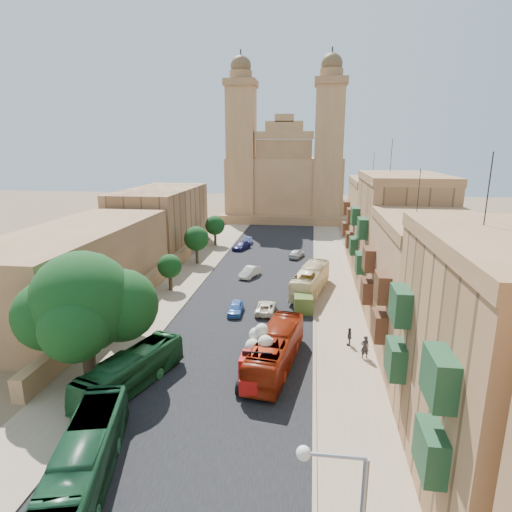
% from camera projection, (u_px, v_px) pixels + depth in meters
% --- Properties ---
extents(ground, '(260.00, 260.00, 0.00)m').
position_uv_depth(ground, '(202.00, 420.00, 26.74)').
color(ground, brown).
extents(road_surface, '(14.00, 140.00, 0.01)m').
position_uv_depth(road_surface, '(260.00, 278.00, 55.54)').
color(road_surface, black).
rests_on(road_surface, ground).
extents(sidewalk_east, '(5.00, 140.00, 0.01)m').
position_uv_depth(sidewalk_east, '(334.00, 281.00, 54.34)').
color(sidewalk_east, '#8F775D').
rests_on(sidewalk_east, ground).
extents(sidewalk_west, '(5.00, 140.00, 0.01)m').
position_uv_depth(sidewalk_west, '(189.00, 275.00, 56.74)').
color(sidewalk_west, '#8F775D').
rests_on(sidewalk_west, ground).
extents(kerb_east, '(0.25, 140.00, 0.12)m').
position_uv_depth(kerb_east, '(314.00, 280.00, 54.64)').
color(kerb_east, '#8F775D').
rests_on(kerb_east, ground).
extents(kerb_west, '(0.25, 140.00, 0.12)m').
position_uv_depth(kerb_west, '(207.00, 276.00, 56.41)').
color(kerb_west, '#8F775D').
rests_on(kerb_west, ground).
extents(townhouse_a, '(9.00, 14.00, 16.40)m').
position_uv_depth(townhouse_a, '(510.00, 369.00, 20.24)').
color(townhouse_a, '#A2734A').
rests_on(townhouse_a, ground).
extents(townhouse_b, '(9.00, 14.00, 14.90)m').
position_uv_depth(townhouse_b, '(430.00, 289.00, 33.87)').
color(townhouse_b, '#986C45').
rests_on(townhouse_b, ground).
extents(townhouse_c, '(9.00, 14.00, 17.40)m').
position_uv_depth(townhouse_c, '(398.00, 237.00, 47.00)').
color(townhouse_c, '#A2734A').
rests_on(townhouse_c, ground).
extents(townhouse_d, '(9.00, 14.00, 15.90)m').
position_uv_depth(townhouse_d, '(379.00, 222.00, 60.63)').
color(townhouse_d, '#986C45').
rests_on(townhouse_d, ground).
extents(west_wall, '(1.00, 40.00, 1.80)m').
position_uv_depth(west_wall, '(137.00, 293.00, 47.30)').
color(west_wall, '#986C45').
rests_on(west_wall, ground).
extents(west_building_low, '(10.00, 28.00, 8.40)m').
position_uv_depth(west_building_low, '(78.00, 267.00, 45.25)').
color(west_building_low, brown).
rests_on(west_building_low, ground).
extents(west_building_mid, '(10.00, 22.00, 10.00)m').
position_uv_depth(west_building_mid, '(162.00, 219.00, 70.01)').
color(west_building_mid, '#A2734A').
rests_on(west_building_mid, ground).
extents(church, '(28.00, 22.50, 36.30)m').
position_uv_depth(church, '(285.00, 178.00, 99.84)').
color(church, '#986C45').
rests_on(church, ground).
extents(ficus_tree, '(9.58, 8.82, 9.58)m').
position_uv_depth(ficus_tree, '(84.00, 305.00, 30.36)').
color(ficus_tree, '#332719').
rests_on(ficus_tree, ground).
extents(street_tree_a, '(3.35, 3.35, 5.16)m').
position_uv_depth(street_tree_a, '(126.00, 296.00, 38.66)').
color(street_tree_a, '#332719').
rests_on(street_tree_a, ground).
extents(street_tree_b, '(2.84, 2.84, 4.37)m').
position_uv_depth(street_tree_b, '(170.00, 266.00, 50.32)').
color(street_tree_b, '#332719').
rests_on(street_tree_b, ground).
extents(street_tree_c, '(3.57, 3.57, 5.50)m').
position_uv_depth(street_tree_c, '(196.00, 239.00, 61.65)').
color(street_tree_c, '#332719').
rests_on(street_tree_c, ground).
extents(street_tree_d, '(3.36, 3.36, 5.17)m').
position_uv_depth(street_tree_d, '(215.00, 225.00, 73.22)').
color(street_tree_d, '#332719').
rests_on(street_tree_d, ground).
extents(red_truck, '(2.69, 6.61, 3.83)m').
position_uv_depth(red_truck, '(260.00, 357.00, 31.32)').
color(red_truck, '#B1110D').
rests_on(red_truck, ground).
extents(olive_pickup, '(2.25, 4.47, 1.80)m').
position_uv_depth(olive_pickup, '(303.00, 301.00, 44.99)').
color(olive_pickup, '#455B22').
rests_on(olive_pickup, ground).
extents(bus_green_south, '(4.68, 10.37, 2.81)m').
position_uv_depth(bus_green_south, '(86.00, 457.00, 21.58)').
color(bus_green_south, '#1A4A2B').
rests_on(bus_green_south, ground).
extents(bus_green_north, '(5.12, 9.74, 2.65)m').
position_uv_depth(bus_green_north, '(131.00, 371.00, 30.03)').
color(bus_green_north, '#1C5328').
rests_on(bus_green_north, ground).
extents(bus_red_east, '(4.00, 10.77, 2.93)m').
position_uv_depth(bus_red_east, '(276.00, 350.00, 32.83)').
color(bus_red_east, maroon).
rests_on(bus_red_east, ground).
extents(bus_cream_east, '(4.68, 11.08, 3.01)m').
position_uv_depth(bus_cream_east, '(310.00, 280.00, 49.83)').
color(bus_cream_east, '#FFE7B0').
rests_on(bus_cream_east, ground).
extents(car_blue_a, '(1.57, 3.62, 1.22)m').
position_uv_depth(car_blue_a, '(236.00, 308.00, 43.64)').
color(car_blue_a, '#3D71C4').
rests_on(car_blue_a, ground).
extents(car_white_a, '(2.55, 4.28, 1.33)m').
position_uv_depth(car_white_a, '(250.00, 272.00, 55.92)').
color(car_white_a, silver).
rests_on(car_white_a, ground).
extents(car_cream, '(1.94, 4.13, 1.14)m').
position_uv_depth(car_cream, '(266.00, 307.00, 43.90)').
color(car_cream, '#F6E5C8').
rests_on(car_cream, ground).
extents(car_dkblue, '(3.08, 4.69, 1.26)m').
position_uv_depth(car_dkblue, '(241.00, 246.00, 70.81)').
color(car_dkblue, '#1B194E').
rests_on(car_dkblue, ground).
extents(car_white_b, '(2.64, 4.14, 1.31)m').
position_uv_depth(car_white_b, '(297.00, 254.00, 65.53)').
color(car_white_b, '#BDBDBD').
rests_on(car_white_b, ground).
extents(car_blue_b, '(1.61, 3.40, 1.08)m').
position_uv_depth(car_blue_b, '(249.00, 240.00, 75.33)').
color(car_blue_b, '#475DA8').
rests_on(car_blue_b, ground).
extents(pedestrian_a, '(0.82, 0.66, 1.95)m').
position_uv_depth(pedestrian_a, '(365.00, 347.00, 34.38)').
color(pedestrian_a, '#252326').
rests_on(pedestrian_a, ground).
extents(pedestrian_c, '(0.41, 0.95, 1.62)m').
position_uv_depth(pedestrian_c, '(349.00, 337.00, 36.64)').
color(pedestrian_c, '#343538').
rests_on(pedestrian_c, ground).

